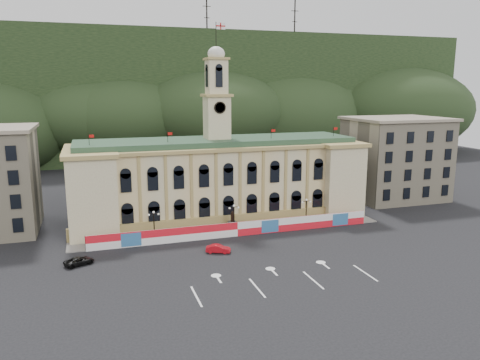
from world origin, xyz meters
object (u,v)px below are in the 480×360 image
object	(u,v)px
red_sedan	(218,249)
black_suv	(79,261)
statue	(232,225)
lamp_center	(234,216)

from	to	relation	value
red_sedan	black_suv	world-z (taller)	red_sedan
statue	black_suv	distance (m)	27.31
lamp_center	red_sedan	xyz separation A→B (m)	(-5.33, -8.91, -2.44)
red_sedan	lamp_center	bearing A→B (deg)	-7.55
red_sedan	black_suv	bearing A→B (deg)	109.81
lamp_center	red_sedan	size ratio (longest dim) A/B	1.27
statue	black_suv	world-z (taller)	statue
red_sedan	black_suv	size ratio (longest dim) A/B	0.87
lamp_center	black_suv	size ratio (longest dim) A/B	1.10
statue	black_suv	bearing A→B (deg)	-161.56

